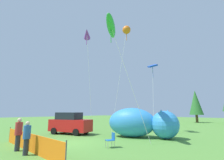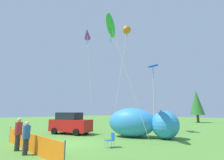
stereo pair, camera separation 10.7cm
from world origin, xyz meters
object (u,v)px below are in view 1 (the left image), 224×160
(spectator_in_green_shirt, at_px, (18,133))
(kite_blue_box, at_px, (152,67))
(parked_car, at_px, (70,123))
(kite_purple_delta, at_px, (87,34))
(kite_green_fish, at_px, (111,27))
(spectator_in_red_shirt, at_px, (27,136))
(kite_orange_flower, at_px, (126,30))
(inflatable_cat, at_px, (140,124))
(folding_chair, at_px, (111,139))

(spectator_in_green_shirt, bearing_deg, kite_blue_box, 84.65)
(parked_car, bearing_deg, kite_blue_box, 30.34)
(kite_purple_delta, bearing_deg, spectator_in_green_shirt, -61.96)
(parked_car, relative_size, spectator_in_green_shirt, 2.46)
(kite_purple_delta, relative_size, kite_green_fish, 1.23)
(kite_purple_delta, relative_size, kite_blue_box, 1.55)
(kite_purple_delta, xyz_separation_m, kite_green_fish, (6.11, -2.34, -2.18))
(kite_green_fish, bearing_deg, spectator_in_red_shirt, -98.26)
(kite_orange_flower, bearing_deg, inflatable_cat, -35.04)
(spectator_in_green_shirt, bearing_deg, kite_orange_flower, 96.02)
(inflatable_cat, xyz_separation_m, spectator_in_red_shirt, (-0.67, -8.87, -0.23))
(spectator_in_green_shirt, bearing_deg, inflatable_cat, 77.39)
(spectator_in_red_shirt, distance_m, kite_purple_delta, 13.49)
(folding_chair, relative_size, kite_green_fish, 0.09)
(parked_car, height_order, spectator_in_red_shirt, parked_car)
(inflatable_cat, relative_size, kite_green_fish, 0.65)
(parked_car, height_order, kite_purple_delta, kite_purple_delta)
(kite_purple_delta, distance_m, kite_orange_flower, 4.55)
(inflatable_cat, height_order, spectator_in_green_shirt, inflatable_cat)
(folding_chair, bearing_deg, kite_purple_delta, -91.41)
(kite_purple_delta, bearing_deg, kite_green_fish, -21.01)
(folding_chair, relative_size, kite_orange_flower, 0.07)
(spectator_in_green_shirt, relative_size, kite_orange_flower, 0.15)
(kite_orange_flower, distance_m, kite_blue_box, 5.29)
(folding_chair, height_order, kite_purple_delta, kite_purple_delta)
(kite_purple_delta, bearing_deg, inflatable_cat, 11.86)
(spectator_in_green_shirt, xyz_separation_m, spectator_in_red_shirt, (1.31, -0.03, -0.07))
(spectator_in_green_shirt, distance_m, spectator_in_red_shirt, 1.31)
(spectator_in_green_shirt, xyz_separation_m, kite_green_fish, (2.07, 5.23, 7.53))
(kite_blue_box, bearing_deg, spectator_in_red_shirt, -89.37)
(spectator_in_green_shirt, bearing_deg, spectator_in_red_shirt, -1.34)
(parked_car, distance_m, kite_blue_box, 10.26)
(folding_chair, relative_size, spectator_in_green_shirt, 0.49)
(parked_car, xyz_separation_m, kite_blue_box, (5.35, 6.53, 5.84))
(parked_car, height_order, kite_blue_box, kite_blue_box)
(kite_green_fish, bearing_deg, folding_chair, -44.41)
(kite_purple_delta, bearing_deg, folding_chair, -24.95)
(kite_green_fish, bearing_deg, inflatable_cat, 91.52)
(inflatable_cat, bearing_deg, spectator_in_green_shirt, -124.96)
(kite_purple_delta, distance_m, kite_green_fish, 6.89)
(kite_purple_delta, bearing_deg, parked_car, -95.11)
(spectator_in_green_shirt, xyz_separation_m, kite_blue_box, (1.17, 12.49, 5.87))
(kite_orange_flower, bearing_deg, spectator_in_green_shirt, -83.98)
(kite_green_fish, height_order, kite_blue_box, kite_green_fish)
(spectator_in_green_shirt, height_order, kite_orange_flower, kite_orange_flower)
(parked_car, bearing_deg, spectator_in_green_shirt, -75.33)
(kite_purple_delta, xyz_separation_m, kite_blue_box, (5.20, 4.92, -3.84))
(folding_chair, xyz_separation_m, kite_green_fish, (-0.96, 0.94, 7.99))
(spectator_in_red_shirt, xyz_separation_m, kite_orange_flower, (-2.47, 11.07, 10.46))
(inflatable_cat, xyz_separation_m, kite_blue_box, (-0.81, 3.66, 5.71))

